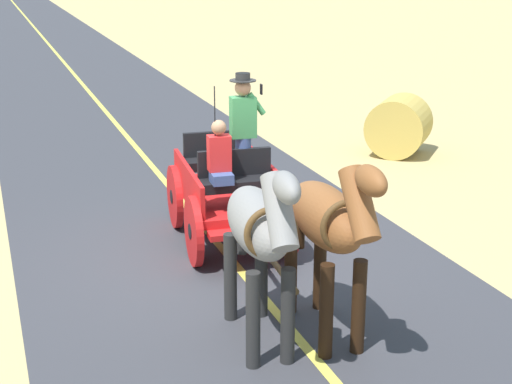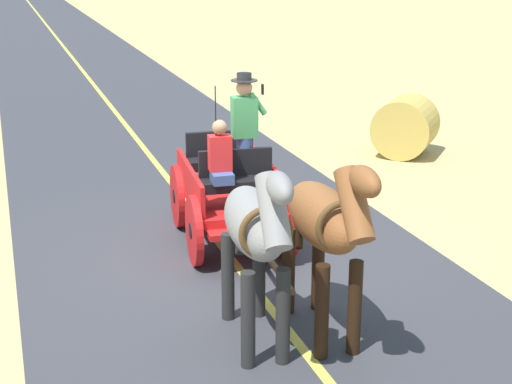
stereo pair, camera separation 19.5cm
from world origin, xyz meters
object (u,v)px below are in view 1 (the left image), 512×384
object	(u,v)px
horse_drawn_carriage	(229,188)
hay_bale	(399,126)
horse_off_side	(260,230)
horse_near_side	(329,223)

from	to	relation	value
horse_drawn_carriage	hay_bale	bearing A→B (deg)	-143.73
horse_off_side	horse_near_side	bearing A→B (deg)	175.29
horse_drawn_carriage	hay_bale	size ratio (longest dim) A/B	3.76
hay_bale	horse_off_side	bearing A→B (deg)	50.17
horse_drawn_carriage	horse_off_side	size ratio (longest dim) A/B	2.04
horse_near_side	horse_off_side	bearing A→B (deg)	-4.71
horse_near_side	hay_bale	world-z (taller)	horse_near_side
hay_bale	horse_drawn_carriage	bearing A→B (deg)	36.27
horse_off_side	hay_bale	bearing A→B (deg)	-129.83
horse_off_side	hay_bale	xyz separation A→B (m)	(-5.43, -6.51, -0.72)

